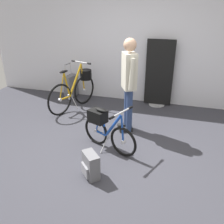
{
  "coord_description": "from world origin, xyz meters",
  "views": [
    {
      "loc": [
        1.03,
        -3.08,
        2.17
      ],
      "look_at": [
        0.01,
        0.33,
        0.55
      ],
      "focal_mm": 39.03,
      "sensor_mm": 36.0,
      "label": 1
    }
  ],
  "objects_px": {
    "folding_bike_foreground": "(105,128)",
    "visitor_near_wall": "(129,81)",
    "floor_banner_stand": "(159,78)",
    "backpack_on_floor": "(91,165)",
    "display_bike_left": "(76,88)",
    "rolling_suitcase": "(71,86)"
  },
  "relations": [
    {
      "from": "folding_bike_foreground",
      "to": "visitor_near_wall",
      "type": "bearing_deg",
      "value": 74.47
    },
    {
      "from": "floor_banner_stand",
      "to": "visitor_near_wall",
      "type": "height_order",
      "value": "visitor_near_wall"
    },
    {
      "from": "folding_bike_foreground",
      "to": "backpack_on_floor",
      "type": "bearing_deg",
      "value": -87.67
    },
    {
      "from": "floor_banner_stand",
      "to": "display_bike_left",
      "type": "height_order",
      "value": "floor_banner_stand"
    },
    {
      "from": "folding_bike_foreground",
      "to": "visitor_near_wall",
      "type": "xyz_separation_m",
      "value": [
        0.2,
        0.71,
        0.58
      ]
    },
    {
      "from": "visitor_near_wall",
      "to": "folding_bike_foreground",
      "type": "bearing_deg",
      "value": -105.53
    },
    {
      "from": "display_bike_left",
      "to": "rolling_suitcase",
      "type": "distance_m",
      "value": 0.71
    },
    {
      "from": "display_bike_left",
      "to": "visitor_near_wall",
      "type": "relative_size",
      "value": 0.84
    },
    {
      "from": "rolling_suitcase",
      "to": "visitor_near_wall",
      "type": "bearing_deg",
      "value": -36.14
    },
    {
      "from": "folding_bike_foreground",
      "to": "rolling_suitcase",
      "type": "distance_m",
      "value": 2.5
    },
    {
      "from": "floor_banner_stand",
      "to": "backpack_on_floor",
      "type": "xyz_separation_m",
      "value": [
        -0.55,
        -2.78,
        -0.47
      ]
    },
    {
      "from": "folding_bike_foreground",
      "to": "backpack_on_floor",
      "type": "xyz_separation_m",
      "value": [
        0.03,
        -0.73,
        -0.19
      ]
    },
    {
      "from": "floor_banner_stand",
      "to": "rolling_suitcase",
      "type": "distance_m",
      "value": 2.14
    },
    {
      "from": "floor_banner_stand",
      "to": "rolling_suitcase",
      "type": "height_order",
      "value": "floor_banner_stand"
    },
    {
      "from": "rolling_suitcase",
      "to": "backpack_on_floor",
      "type": "bearing_deg",
      "value": -60.08
    },
    {
      "from": "folding_bike_foreground",
      "to": "rolling_suitcase",
      "type": "relative_size",
      "value": 1.17
    },
    {
      "from": "rolling_suitcase",
      "to": "folding_bike_foreground",
      "type": "bearing_deg",
      "value": -52.25
    },
    {
      "from": "floor_banner_stand",
      "to": "display_bike_left",
      "type": "distance_m",
      "value": 1.83
    },
    {
      "from": "floor_banner_stand",
      "to": "folding_bike_foreground",
      "type": "relative_size",
      "value": 1.51
    },
    {
      "from": "folding_bike_foreground",
      "to": "visitor_near_wall",
      "type": "height_order",
      "value": "visitor_near_wall"
    },
    {
      "from": "display_bike_left",
      "to": "backpack_on_floor",
      "type": "height_order",
      "value": "display_bike_left"
    },
    {
      "from": "visitor_near_wall",
      "to": "backpack_on_floor",
      "type": "relative_size",
      "value": 4.61
    }
  ]
}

